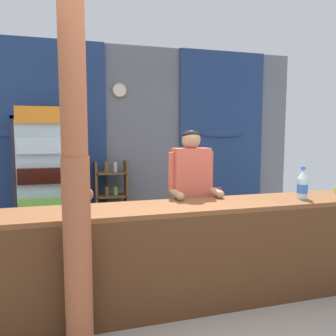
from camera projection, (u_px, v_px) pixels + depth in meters
ground_plane at (155, 276)px, 3.61m from camera, size 7.51×7.51×0.00m
back_wall_curtained at (127, 138)px, 5.16m from camera, size 5.55×0.22×2.86m
stall_counter at (192, 246)px, 2.89m from camera, size 3.85×0.57×0.91m
timber_post at (75, 165)px, 2.26m from camera, size 0.21×0.19×2.78m
drink_fridge at (42, 173)px, 4.40m from camera, size 0.64×0.67×1.87m
bottle_shelf_rack at (111, 198)px, 4.91m from camera, size 0.48×0.28×1.14m
plastic_lawn_chair at (201, 215)px, 4.31m from camera, size 0.47×0.47×0.86m
shopkeeper at (191, 188)px, 3.43m from camera, size 0.49×0.42×1.57m
soda_bottle_water at (302, 185)px, 3.22m from camera, size 0.10×0.10×0.31m
soda_bottle_orange_soda at (75, 199)px, 2.77m from camera, size 0.08×0.08×0.21m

